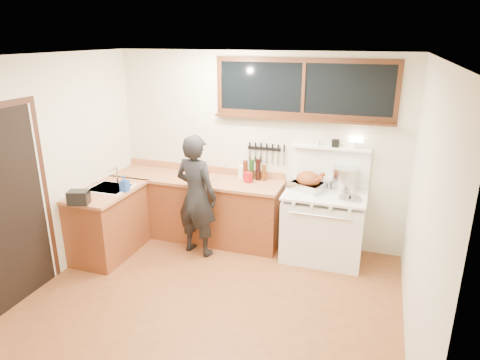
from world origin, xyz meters
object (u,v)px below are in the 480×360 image
(vintage_stove, at_px, (323,224))
(cutting_board, at_px, (202,176))
(roast_turkey, at_px, (308,182))
(man, at_px, (196,196))

(vintage_stove, distance_m, cutting_board, 1.76)
(cutting_board, height_order, roast_turkey, roast_turkey)
(man, height_order, roast_turkey, man)
(man, xyz_separation_m, roast_turkey, (1.37, 0.45, 0.19))
(cutting_board, distance_m, roast_turkey, 1.46)
(man, distance_m, cutting_board, 0.43)
(roast_turkey, bearing_deg, man, -161.73)
(man, bearing_deg, cutting_board, 102.33)
(man, xyz_separation_m, cutting_board, (-0.09, 0.40, 0.14))
(vintage_stove, height_order, man, man)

